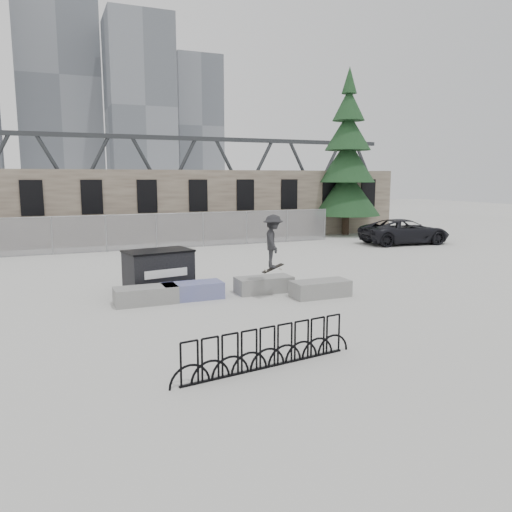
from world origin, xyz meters
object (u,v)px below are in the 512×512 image
Objects in this scene: planter_offset at (320,288)px; dumpster at (159,271)px; planter_center_right at (264,284)px; skateboarder at (273,241)px; spruce_tree at (347,166)px; suv at (405,231)px; planter_center_left at (193,290)px; planter_far_left at (146,295)px; bike_rack at (267,348)px.

planter_offset is 0.80× the size of dumpster.
dumpster is at bearing 156.35° from planter_center_right.
spruce_tree is at bearing -20.44° from skateboarder.
suv is (16.61, 7.16, 0.00)m from dumpster.
suv is at bearing 28.69° from planter_center_left.
suv reaches higher than dumpster.
skateboarder is (-0.05, -0.87, 1.63)m from planter_center_right.
skateboarder reaches higher than planter_center_right.
planter_center_left is 1.03× the size of skateboarder.
planter_offset is at bearing -18.46° from planter_center_left.
planter_far_left and planter_center_right have the same top height.
planter_offset is 1.03× the size of skateboarder.
planter_far_left is 4.17m from planter_center_right.
spruce_tree is 19.99m from skateboarder.
suv is at bearing -34.94° from skateboarder.
bike_rack reaches higher than planter_far_left.
dumpster is (-0.82, 1.48, 0.46)m from planter_center_left.
bike_rack is at bearing -126.32° from spruce_tree.
dumpster reaches higher than bike_rack.
spruce_tree is (12.59, 14.34, 4.54)m from planter_center_right.
planter_offset is at bearing -41.71° from planter_center_right.
planter_center_right is (4.17, 0.02, 0.00)m from planter_far_left.
planter_center_right is at bearing 67.05° from bike_rack.
suv is at bearing 33.31° from planter_center_right.
bike_rack is 26.31m from spruce_tree.
spruce_tree is at bearing 40.60° from planter_far_left.
planter_center_left is 2.60m from planter_center_right.
dumpster is (0.74, 1.52, 0.46)m from planter_far_left.
spruce_tree reaches higher than dumpster.
bike_rack is at bearing -129.52° from planter_offset.
bike_rack is (1.39, -6.54, 0.14)m from planter_far_left.
skateboarder is (-13.24, -9.54, 1.17)m from suv.
spruce_tree reaches higher than bike_rack.
planter_far_left is at bearing -179.73° from planter_center_right.
planter_center_left is (1.56, 0.04, 0.00)m from planter_far_left.
planter_far_left is 1.00× the size of planter_offset.
skateboarder reaches higher than planter_offset.
planter_far_left is 0.45× the size of bike_rack.
skateboarder is (2.73, 5.69, 1.49)m from bike_rack.
planter_center_right is 0.80× the size of dumpster.
dumpster is at bearing 74.15° from skateboarder.
bike_rack is at bearing 139.30° from suv.
dumpster is 0.46× the size of suv.
planter_far_left is 1.03× the size of skateboarder.
planter_far_left is at bearing 97.56° from skateboarder.
planter_center_right is at bearing 128.96° from suv.
dumpster is 4.29m from skateboarder.
planter_far_left is 6.69m from bike_rack.
spruce_tree is 7.02m from suv.
planter_center_right is at bearing 0.27° from planter_far_left.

